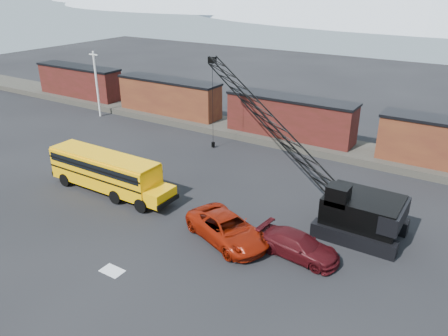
{
  "coord_description": "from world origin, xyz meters",
  "views": [
    {
      "loc": [
        17.51,
        -18.43,
        15.98
      ],
      "look_at": [
        1.6,
        6.69,
        3.0
      ],
      "focal_mm": 35.0,
      "sensor_mm": 36.0,
      "label": 1
    }
  ],
  "objects_px": {
    "red_pickup": "(227,229)",
    "maroon_suv": "(299,246)",
    "school_bus": "(108,172)",
    "crawler_crane": "(267,118)"
  },
  "relations": [
    {
      "from": "school_bus",
      "to": "crawler_crane",
      "type": "relative_size",
      "value": 0.56
    },
    {
      "from": "red_pickup",
      "to": "crawler_crane",
      "type": "relative_size",
      "value": 0.31
    },
    {
      "from": "school_bus",
      "to": "red_pickup",
      "type": "distance_m",
      "value": 11.93
    },
    {
      "from": "red_pickup",
      "to": "maroon_suv",
      "type": "distance_m",
      "value": 4.75
    },
    {
      "from": "red_pickup",
      "to": "crawler_crane",
      "type": "distance_m",
      "value": 10.92
    },
    {
      "from": "red_pickup",
      "to": "crawler_crane",
      "type": "xyz_separation_m",
      "value": [
        -2.24,
        9.62,
        4.67
      ]
    },
    {
      "from": "school_bus",
      "to": "crawler_crane",
      "type": "height_order",
      "value": "crawler_crane"
    },
    {
      "from": "school_bus",
      "to": "red_pickup",
      "type": "bearing_deg",
      "value": -4.66
    },
    {
      "from": "maroon_suv",
      "to": "crawler_crane",
      "type": "height_order",
      "value": "crawler_crane"
    },
    {
      "from": "crawler_crane",
      "to": "maroon_suv",
      "type": "bearing_deg",
      "value": -51.72
    }
  ]
}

